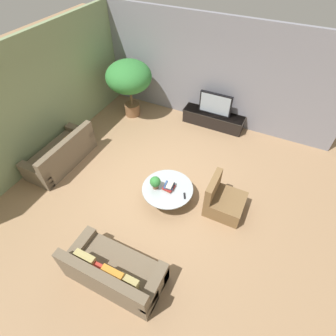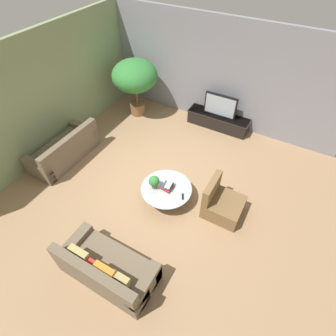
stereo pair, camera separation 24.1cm
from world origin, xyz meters
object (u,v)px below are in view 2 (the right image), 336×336
at_px(television, 220,106).
at_px(armchair_wicker, 222,204).
at_px(potted_plant_tabletop, 154,182).
at_px(coffee_table, 166,191).
at_px(potted_palm_tall, 135,77).
at_px(couch_by_wall, 65,150).
at_px(media_console, 218,121).
at_px(couch_near_entry, 107,269).

height_order(television, armchair_wicker, television).
xyz_separation_m(armchair_wicker, potted_plant_tabletop, (-1.48, -0.39, 0.30)).
relative_size(coffee_table, potted_palm_tall, 0.66).
relative_size(television, armchair_wicker, 1.11).
xyz_separation_m(television, couch_by_wall, (-3.01, -3.31, -0.47)).
bearing_deg(media_console, couch_near_entry, -90.37).
height_order(couch_by_wall, potted_plant_tabletop, couch_by_wall).
xyz_separation_m(media_console, armchair_wicker, (1.24, -2.91, 0.05)).
height_order(armchair_wicker, potted_palm_tall, potted_palm_tall).
bearing_deg(media_console, couch_by_wall, -132.23).
height_order(couch_by_wall, couch_near_entry, same).
xyz_separation_m(couch_near_entry, potted_palm_tall, (-2.50, 4.71, 0.95)).
height_order(media_console, potted_palm_tall, potted_palm_tall).
distance_m(television, couch_by_wall, 4.50).
height_order(media_console, couch_near_entry, couch_near_entry).
relative_size(couch_by_wall, couch_near_entry, 1.07).
bearing_deg(media_console, coffee_table, -89.79).
relative_size(armchair_wicker, potted_plant_tabletop, 2.65).
relative_size(media_console, armchair_wicker, 2.17).
bearing_deg(television, coffee_table, -89.79).
xyz_separation_m(couch_by_wall, potted_palm_tall, (0.47, 2.73, 0.96)).
bearing_deg(media_console, television, -90.00).
xyz_separation_m(couch_by_wall, potted_plant_tabletop, (2.77, 0.01, 0.29)).
distance_m(armchair_wicker, potted_palm_tall, 4.54).
bearing_deg(potted_plant_tabletop, media_console, 85.87).
xyz_separation_m(television, coffee_table, (0.01, -3.20, -0.48)).
bearing_deg(armchair_wicker, couch_near_entry, 151.89).
xyz_separation_m(couch_by_wall, couch_near_entry, (2.97, -1.98, 0.01)).
xyz_separation_m(armchair_wicker, potted_palm_tall, (-3.77, 2.33, 0.97)).
relative_size(couch_near_entry, potted_plant_tabletop, 5.40).
bearing_deg(armchair_wicker, potted_palm_tall, 58.31).
bearing_deg(television, media_console, 90.00).
xyz_separation_m(couch_by_wall, armchair_wicker, (4.25, 0.40, -0.01)).
bearing_deg(potted_palm_tall, media_console, 12.93).
bearing_deg(couch_near_entry, television, -90.37).
height_order(couch_by_wall, potted_palm_tall, potted_palm_tall).
bearing_deg(potted_palm_tall, potted_plant_tabletop, -49.85).
distance_m(media_console, television, 0.53).
height_order(television, couch_near_entry, television).
xyz_separation_m(television, potted_palm_tall, (-2.53, -0.58, 0.49)).
bearing_deg(armchair_wicker, potted_plant_tabletop, 104.86).
height_order(media_console, coffee_table, media_console).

